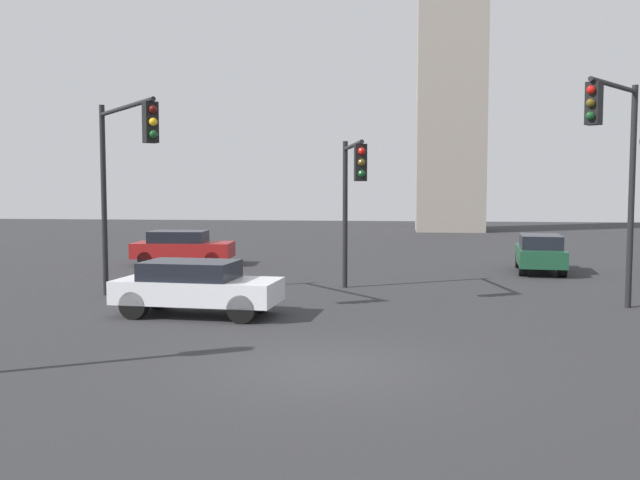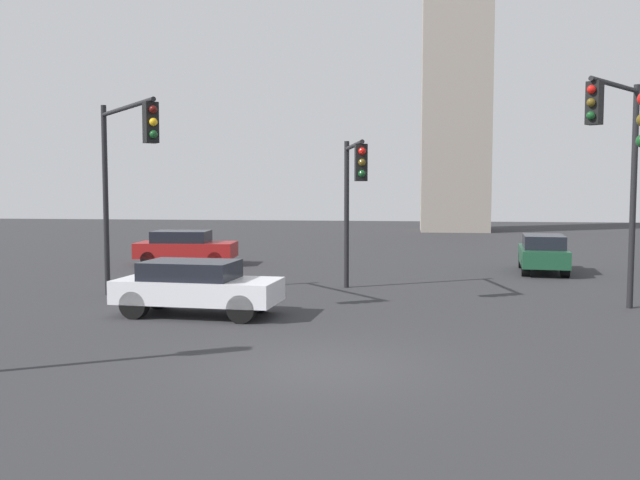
# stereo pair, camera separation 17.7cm
# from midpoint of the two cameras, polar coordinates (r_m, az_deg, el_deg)

# --- Properties ---
(ground_plane) EXTENTS (108.11, 108.11, 0.00)m
(ground_plane) POSITION_cam_midpoint_polar(r_m,az_deg,el_deg) (12.84, 0.40, -10.31)
(ground_plane) COLOR #2D2D30
(traffic_light_0) EXTENTS (2.98, 3.56, 5.66)m
(traffic_light_0) POSITION_cam_midpoint_polar(r_m,az_deg,el_deg) (19.91, -15.37, 6.56)
(traffic_light_0) COLOR black
(traffic_light_0) RESTS_ON ground_plane
(traffic_light_2) EXTENTS (1.91, 2.56, 5.92)m
(traffic_light_2) POSITION_cam_midpoint_polar(r_m,az_deg,el_deg) (19.18, 23.26, 6.91)
(traffic_light_2) COLOR black
(traffic_light_2) RESTS_ON ground_plane
(traffic_light_4) EXTENTS (0.95, 3.70, 4.70)m
(traffic_light_4) POSITION_cam_midpoint_polar(r_m,az_deg,el_deg) (20.66, 3.00, 4.70)
(traffic_light_4) COLOR black
(traffic_light_4) RESTS_ON ground_plane
(car_0) EXTENTS (4.20, 2.08, 1.38)m
(car_0) POSITION_cam_midpoint_polar(r_m,az_deg,el_deg) (17.95, -9.78, -3.73)
(car_0) COLOR silver
(car_0) RESTS_ON ground_plane
(car_1) EXTENTS (4.16, 2.07, 1.42)m
(car_1) POSITION_cam_midpoint_polar(r_m,az_deg,el_deg) (29.67, -10.78, -0.55)
(car_1) COLOR maroon
(car_1) RESTS_ON ground_plane
(car_2) EXTENTS (2.08, 4.09, 1.44)m
(car_2) POSITION_cam_midpoint_polar(r_m,az_deg,el_deg) (27.77, 17.90, -1.00)
(car_2) COLOR #19472D
(car_2) RESTS_ON ground_plane
(skyline_tower) EXTENTS (4.86, 4.86, 27.10)m
(skyline_tower) POSITION_cam_midpoint_polar(r_m,az_deg,el_deg) (53.52, 11.15, 15.39)
(skyline_tower) COLOR gray
(skyline_tower) RESTS_ON ground_plane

